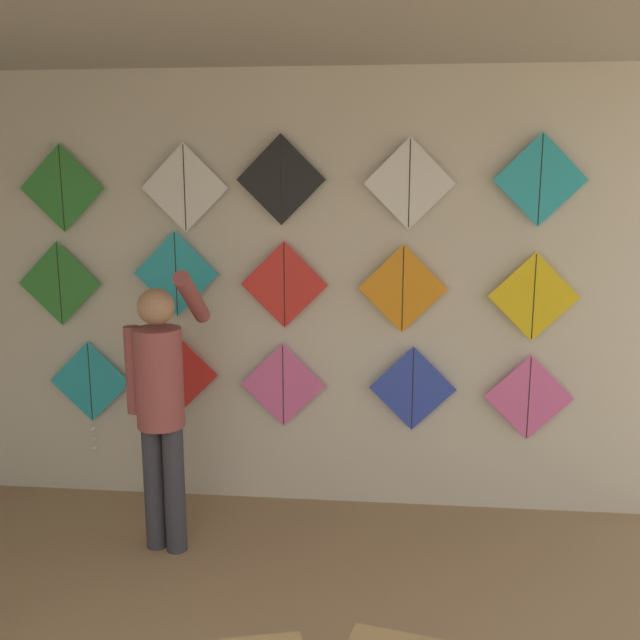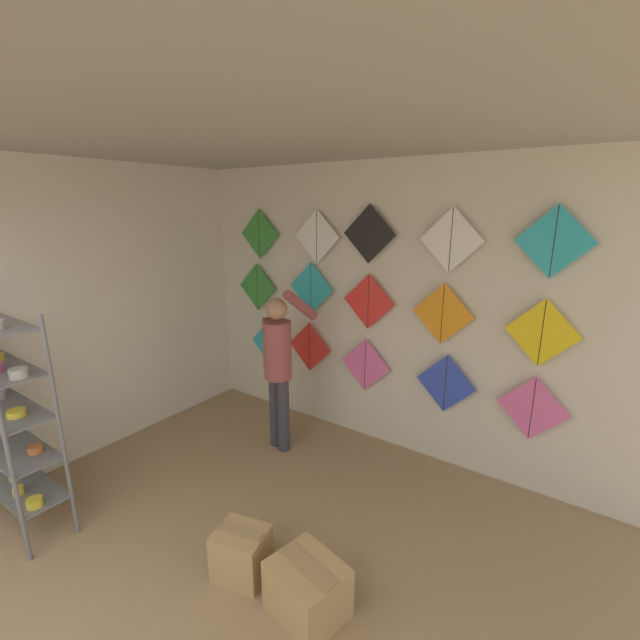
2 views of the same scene
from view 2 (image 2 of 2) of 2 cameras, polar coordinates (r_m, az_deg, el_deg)
The scene contains 22 objects.
back_panel at distance 4.28m, azimuth 7.58°, elevation 1.53°, with size 5.06×0.06×2.80m, color beige.
left_panel at distance 4.53m, azimuth -31.39°, elevation 0.18°, with size 0.06×4.75×2.80m, color beige.
ceiling_slab at distance 2.59m, azimuth -14.52°, elevation 24.18°, with size 5.06×4.75×0.04m, color #A8A399.
shelf_rack at distance 3.92m, azimuth -36.42°, elevation -9.65°, with size 0.94×0.35×1.70m.
shopkeeper at distance 4.19m, azimuth -5.53°, elevation -5.39°, with size 0.41×0.54×1.66m.
cardboard_box at distance 3.02m, azimuth -1.68°, elevation -32.21°, with size 0.49×0.44×0.35m.
cardboard_box_spare at distance 3.26m, azimuth -10.42°, elevation -28.24°, with size 0.39×0.36×0.35m.
kite_0 at distance 5.14m, azimuth -6.75°, elevation -3.51°, with size 0.55×0.04×0.76m.
kite_1 at distance 4.74m, azimuth -1.41°, elevation -3.60°, with size 0.55×0.01×0.55m.
kite_2 at distance 4.40m, azimuth 6.05°, elevation -5.94°, with size 0.55×0.01×0.55m.
kite_3 at distance 4.09m, azimuth 16.39°, elevation -8.13°, with size 0.55×0.01×0.55m.
kite_4 at distance 3.96m, azimuth 26.45°, elevation -10.51°, with size 0.55×0.01×0.55m.
kite_5 at distance 5.07m, azimuth -8.36°, elevation 4.37°, with size 0.55×0.01×0.55m.
kite_6 at distance 4.56m, azimuth -1.22°, elevation 4.30°, with size 0.55×0.01×0.55m.
kite_7 at distance 4.20m, azimuth 6.47°, elevation 2.45°, with size 0.55×0.01×0.55m.
kite_8 at distance 3.91m, azimuth 16.01°, elevation 0.81°, with size 0.55×0.01×0.55m.
kite_9 at distance 3.75m, azimuth 27.49°, elevation -1.54°, with size 0.55×0.01×0.55m.
kite_10 at distance 4.95m, azimuth -8.10°, elevation 11.26°, with size 0.55×0.01×0.55m.
kite_11 at distance 4.45m, azimuth -0.45°, elevation 11.05°, with size 0.55×0.01×0.55m.
kite_12 at distance 4.12m, azimuth 6.56°, elevation 11.34°, with size 0.55×0.01×0.55m.
kite_13 at distance 3.81m, azimuth 17.08°, elevation 10.16°, with size 0.55×0.01×0.55m.
kite_14 at distance 3.64m, azimuth 28.77°, elevation 9.15°, with size 0.55×0.01×0.55m.
Camera 2 is at (1.92, 0.29, 2.39)m, focal length 24.00 mm.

